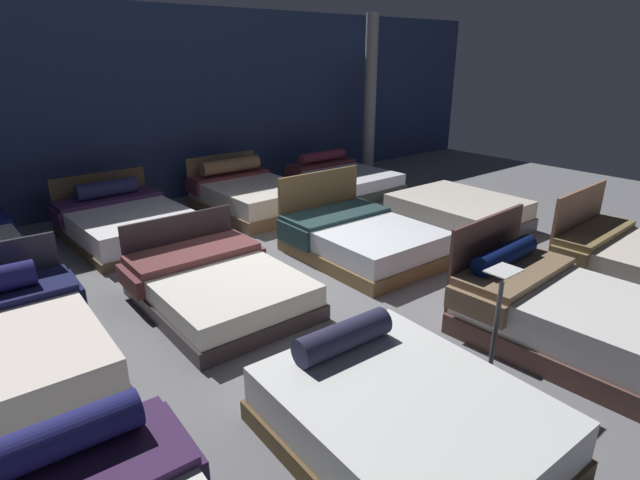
{
  "coord_description": "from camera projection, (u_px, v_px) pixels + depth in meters",
  "views": [
    {
      "loc": [
        -3.43,
        -4.77,
        2.68
      ],
      "look_at": [
        0.22,
        -0.3,
        0.53
      ],
      "focal_mm": 28.2,
      "sensor_mm": 36.0,
      "label": 1
    }
  ],
  "objects": [
    {
      "name": "ground_plane",
      "position": [
        292.0,
        276.0,
        6.44
      ],
      "size": [
        18.0,
        18.0,
        0.02
      ],
      "primitive_type": "cube",
      "color": "slate"
    },
    {
      "name": "bed_2",
      "position": [
        564.0,
        314.0,
        4.86
      ],
      "size": [
        1.57,
        2.04,
        1.09
      ],
      "rotation": [
        0.0,
        0.0,
        0.05
      ],
      "color": "brown",
      "rests_on": "ground_plane"
    },
    {
      "name": "price_sign",
      "position": [
        494.0,
        341.0,
        4.21
      ],
      "size": [
        0.28,
        0.24,
        1.06
      ],
      "color": "#3F3F44",
      "rests_on": "ground_plane"
    },
    {
      "name": "bed_9",
      "position": [
        126.0,
        222.0,
        7.66
      ],
      "size": [
        1.72,
        2.23,
        0.85
      ],
      "rotation": [
        0.0,
        0.0,
        0.04
      ],
      "color": "brown",
      "rests_on": "ground_plane"
    },
    {
      "name": "bed_11",
      "position": [
        343.0,
        180.0,
        10.3
      ],
      "size": [
        1.61,
        2.06,
        0.73
      ],
      "rotation": [
        0.0,
        0.0,
        0.01
      ],
      "color": "#31352B",
      "rests_on": "ground_plane"
    },
    {
      "name": "bed_10",
      "position": [
        250.0,
        196.0,
        8.99
      ],
      "size": [
        1.59,
        2.16,
        0.88
      ],
      "rotation": [
        0.0,
        0.0,
        0.01
      ],
      "color": "brown",
      "rests_on": "ground_plane"
    },
    {
      "name": "bed_7",
      "position": [
        458.0,
        212.0,
        8.2
      ],
      "size": [
        1.66,
        1.93,
        0.48
      ],
      "rotation": [
        0.0,
        0.0,
        -0.01
      ],
      "color": "#4C4F5A",
      "rests_on": "ground_plane"
    },
    {
      "name": "showroom_back_wall",
      "position": [
        144.0,
        108.0,
        9.05
      ],
      "size": [
        18.0,
        0.06,
        3.5
      ],
      "primitive_type": "cube",
      "color": "navy",
      "rests_on": "ground_plane"
    },
    {
      "name": "support_pillar",
      "position": [
        370.0,
        96.0,
        11.43
      ],
      "size": [
        0.28,
        0.28,
        3.5
      ],
      "primitive_type": "cylinder",
      "color": "#99999E",
      "rests_on": "ground_plane"
    },
    {
      "name": "bed_5",
      "position": [
        217.0,
        285.0,
        5.66
      ],
      "size": [
        1.64,
        2.04,
        0.83
      ],
      "rotation": [
        0.0,
        0.0,
        -0.01
      ],
      "color": "#31292B",
      "rests_on": "ground_plane"
    },
    {
      "name": "bed_6",
      "position": [
        360.0,
        239.0,
        6.97
      ],
      "size": [
        1.61,
        2.04,
        1.04
      ],
      "rotation": [
        0.0,
        0.0,
        -0.02
      ],
      "color": "brown",
      "rests_on": "ground_plane"
    },
    {
      "name": "bed_1",
      "position": [
        403.0,
        418.0,
        3.57
      ],
      "size": [
        1.65,
        2.02,
        0.7
      ],
      "rotation": [
        0.0,
        0.0,
        -0.04
      ],
      "color": "brown",
      "rests_on": "ground_plane"
    }
  ]
}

